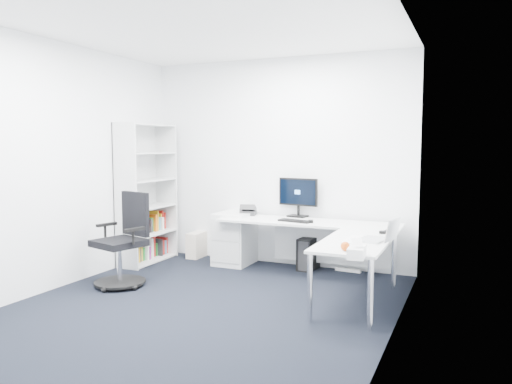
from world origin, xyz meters
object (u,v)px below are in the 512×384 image
at_px(monitor, 298,197).
at_px(laptop, 372,228).
at_px(l_desk, 299,253).
at_px(task_chair, 119,240).
at_px(bookshelf, 147,193).

relative_size(monitor, laptop, 1.58).
distance_m(l_desk, task_chair, 2.06).
bearing_deg(task_chair, monitor, 63.67).
relative_size(bookshelf, monitor, 3.46).
bearing_deg(monitor, task_chair, -124.54).
relative_size(bookshelf, task_chair, 1.78).
bearing_deg(task_chair, laptop, 25.36).
distance_m(bookshelf, laptop, 3.19).
xyz_separation_m(l_desk, bookshelf, (-2.17, 0.05, 0.61)).
distance_m(l_desk, bookshelf, 2.26).
bearing_deg(l_desk, task_chair, -149.07).
bearing_deg(task_chair, bookshelf, 126.76).
xyz_separation_m(bookshelf, task_chair, (0.42, -1.10, -0.41)).
relative_size(l_desk, monitor, 4.13).
bearing_deg(laptop, l_desk, 158.66).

